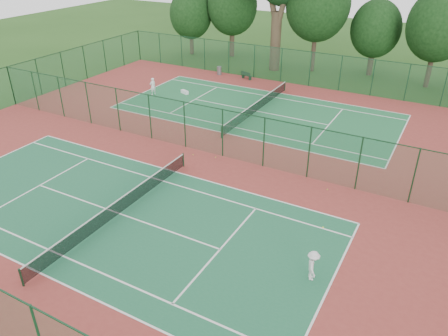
{
  "coord_description": "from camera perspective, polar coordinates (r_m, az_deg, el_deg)",
  "views": [
    {
      "loc": [
        14.78,
        -23.8,
        13.8
      ],
      "look_at": [
        3.9,
        -4.08,
        1.6
      ],
      "focal_mm": 35.0,
      "sensor_mm": 36.0,
      "label": 1
    }
  ],
  "objects": [
    {
      "name": "tennis_net_far",
      "position": [
        38.34,
        4.38,
        8.14
      ],
      "size": [
        0.1,
        12.9,
        0.97
      ],
      "color": "#153B20",
      "rests_on": "ground"
    },
    {
      "name": "ground",
      "position": [
        31.23,
        -2.66,
        2.19
      ],
      "size": [
        120.0,
        120.0,
        0.0
      ],
      "primitive_type": "plane",
      "color": "#244E18",
      "rests_on": "ground"
    },
    {
      "name": "stray_ball_c",
      "position": [
        30.71,
        -4.06,
        1.76
      ],
      "size": [
        0.07,
        0.07,
        0.07
      ],
      "primitive_type": "sphere",
      "color": "#C5CF30",
      "rests_on": "red_pad"
    },
    {
      "name": "court_far",
      "position": [
        38.53,
        4.35,
        7.4
      ],
      "size": [
        23.77,
        10.97,
        0.01
      ],
      "primitive_type": "cube",
      "color": "#216A3D",
      "rests_on": "red_pad"
    },
    {
      "name": "court_near",
      "position": [
        25.05,
        -13.44,
        -5.84
      ],
      "size": [
        23.77,
        10.97,
        0.01
      ],
      "primitive_type": "cube",
      "color": "#1E613F",
      "rests_on": "red_pad"
    },
    {
      "name": "stray_ball_b",
      "position": [
        27.24,
        13.34,
        -2.75
      ],
      "size": [
        0.07,
        0.07,
        0.07
      ],
      "primitive_type": "sphere",
      "color": "#B2D130",
      "rests_on": "red_pad"
    },
    {
      "name": "bench",
      "position": [
        47.34,
        2.93,
        12.0
      ],
      "size": [
        1.36,
        0.79,
        0.81
      ],
      "rotation": [
        0.0,
        0.0,
        -0.33
      ],
      "color": "#11311C",
      "rests_on": "red_pad"
    },
    {
      "name": "trash_bin",
      "position": [
        48.87,
        -0.62,
        12.6
      ],
      "size": [
        0.53,
        0.53,
        0.89
      ],
      "primitive_type": "cylinder",
      "rotation": [
        0.0,
        0.0,
        -0.07
      ],
      "color": "slate",
      "rests_on": "red_pad"
    },
    {
      "name": "kit_bag",
      "position": [
        42.99,
        -5.16,
        9.86
      ],
      "size": [
        0.94,
        0.64,
        0.33
      ],
      "primitive_type": "cube",
      "rotation": [
        0.0,
        0.0,
        -0.39
      ],
      "color": "white",
      "rests_on": "red_pad"
    },
    {
      "name": "red_pad",
      "position": [
        31.23,
        -2.66,
        2.2
      ],
      "size": [
        40.0,
        36.0,
        0.01
      ],
      "primitive_type": "cube",
      "color": "maroon",
      "rests_on": "ground"
    },
    {
      "name": "player_near",
      "position": [
        20.22,
        11.52,
        -12.38
      ],
      "size": [
        0.9,
        1.11,
        1.5
      ],
      "primitive_type": "imported",
      "rotation": [
        0.0,
        0.0,
        1.98
      ],
      "color": "silver",
      "rests_on": "court_near"
    },
    {
      "name": "evergreen_row",
      "position": [
        51.99,
        12.17,
        12.44
      ],
      "size": [
        39.0,
        5.0,
        12.0
      ],
      "primitive_type": null,
      "color": "black",
      "rests_on": "ground"
    },
    {
      "name": "fence_west",
      "position": [
        43.83,
        -26.03,
        9.65
      ],
      "size": [
        0.09,
        36.0,
        3.5
      ],
      "rotation": [
        0.0,
        0.0,
        1.57
      ],
      "color": "#1C5538",
      "rests_on": "ground"
    },
    {
      "name": "fence_divider",
      "position": [
        30.5,
        -2.73,
        5.16
      ],
      "size": [
        40.0,
        0.09,
        3.5
      ],
      "color": "#1A4F2F",
      "rests_on": "ground"
    },
    {
      "name": "fence_north",
      "position": [
        45.94,
        9.31,
        12.89
      ],
      "size": [
        40.0,
        0.09,
        3.5
      ],
      "color": "#184A2E",
      "rests_on": "ground"
    },
    {
      "name": "stray_ball_a",
      "position": [
        30.29,
        -1.11,
        1.43
      ],
      "size": [
        0.07,
        0.07,
        0.07
      ],
      "primitive_type": "sphere",
      "color": "#C9D231",
      "rests_on": "red_pad"
    },
    {
      "name": "tennis_net_near",
      "position": [
        24.77,
        -13.58,
        -4.82
      ],
      "size": [
        0.1,
        12.9,
        0.97
      ],
      "color": "#13341D",
      "rests_on": "ground"
    },
    {
      "name": "player_far",
      "position": [
        42.89,
        -9.28,
        10.5
      ],
      "size": [
        0.59,
        0.71,
        1.65
      ],
      "primitive_type": "imported",
      "rotation": [
        0.0,
        0.0,
        -1.96
      ],
      "color": "white",
      "rests_on": "court_far"
    }
  ]
}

